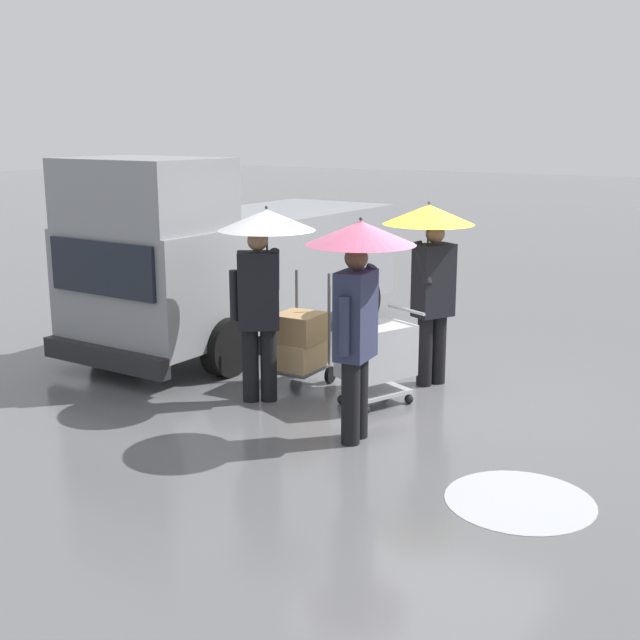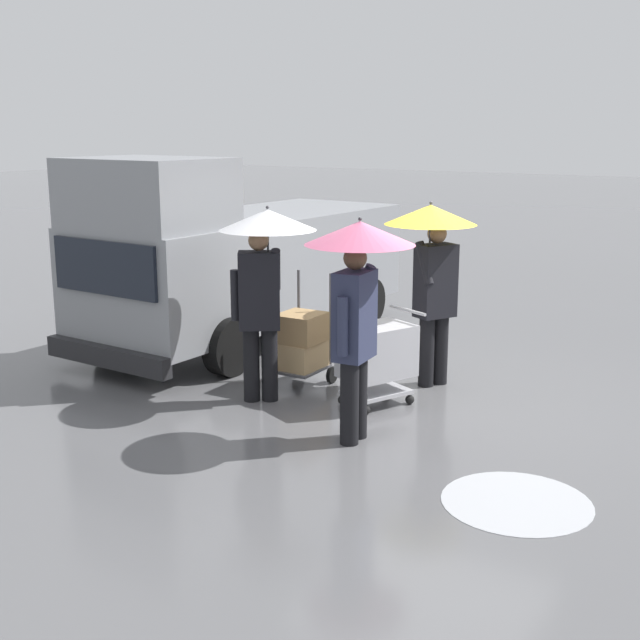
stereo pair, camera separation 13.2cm
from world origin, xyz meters
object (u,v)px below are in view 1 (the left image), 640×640
object	(u,v)px
cargo_van_parked_right	(233,259)
pedestrian_white_side	(358,278)
hand_dolly_boxes	(300,342)
pedestrian_black_side	(263,259)
pedestrian_pink_side	(431,251)
shopping_cart_vendor	(376,354)

from	to	relation	value
cargo_van_parked_right	pedestrian_white_side	size ratio (longest dim) A/B	2.51
hand_dolly_boxes	pedestrian_white_side	distance (m)	2.06
pedestrian_white_side	pedestrian_black_side	bearing A→B (deg)	-18.07
pedestrian_pink_side	pedestrian_white_side	distance (m)	1.94
shopping_cart_vendor	hand_dolly_boxes	xyz separation A→B (m)	(1.05, -0.10, -0.04)
shopping_cart_vendor	pedestrian_black_side	xyz separation A→B (m)	(1.09, 0.54, 1.02)
shopping_cart_vendor	pedestrian_pink_side	xyz separation A→B (m)	(-0.19, -0.93, 1.02)
pedestrian_pink_side	pedestrian_white_side	xyz separation A→B (m)	(-0.15, 1.94, 0.00)
hand_dolly_boxes	pedestrian_pink_side	bearing A→B (deg)	-145.94
shopping_cart_vendor	pedestrian_pink_side	bearing A→B (deg)	-101.34
shopping_cart_vendor	hand_dolly_boxes	bearing A→B (deg)	-5.46
shopping_cart_vendor	pedestrian_white_side	xyz separation A→B (m)	(-0.33, 1.01, 1.02)
hand_dolly_boxes	pedestrian_white_side	xyz separation A→B (m)	(-1.38, 1.11, 1.06)
hand_dolly_boxes	pedestrian_pink_side	distance (m)	1.82
pedestrian_white_side	hand_dolly_boxes	bearing A→B (deg)	-38.73
cargo_van_parked_right	shopping_cart_vendor	world-z (taller)	cargo_van_parked_right
hand_dolly_boxes	pedestrian_black_side	distance (m)	1.24
shopping_cart_vendor	hand_dolly_boxes	size ratio (longest dim) A/B	0.79
hand_dolly_boxes	pedestrian_pink_side	xyz separation A→B (m)	(-1.23, -0.83, 1.06)
shopping_cart_vendor	pedestrian_pink_side	size ratio (longest dim) A/B	0.49
cargo_van_parked_right	pedestrian_white_side	xyz separation A→B (m)	(-3.31, 2.37, 0.41)
shopping_cart_vendor	pedestrian_black_side	world-z (taller)	pedestrian_black_side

